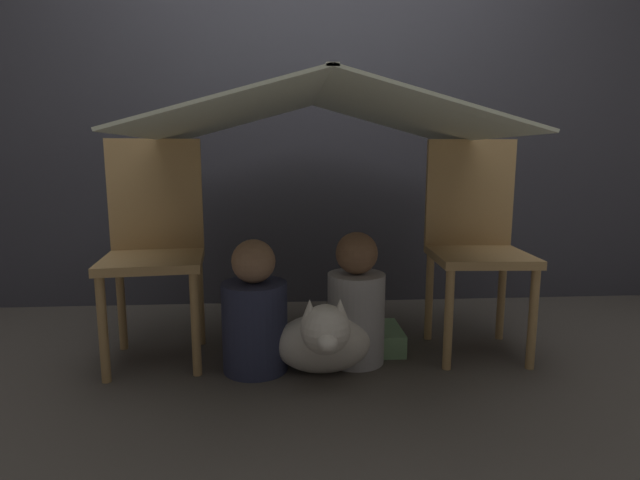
% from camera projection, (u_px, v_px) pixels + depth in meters
% --- Properties ---
extents(ground_plane, '(8.80, 8.80, 0.00)m').
position_uv_depth(ground_plane, '(321.00, 365.00, 2.10)').
color(ground_plane, '#47423D').
extents(wall_back, '(7.00, 0.05, 2.50)m').
position_uv_depth(wall_back, '(310.00, 88.00, 2.83)').
color(wall_back, '#3D3D47').
rests_on(wall_back, ground_plane).
extents(chair_left, '(0.45, 0.45, 0.94)m').
position_uv_depth(chair_left, '(155.00, 240.00, 2.13)').
color(chair_left, tan).
rests_on(chair_left, ground_plane).
extents(chair_right, '(0.42, 0.42, 0.94)m').
position_uv_depth(chair_right, '(475.00, 237.00, 2.23)').
color(chair_right, tan).
rests_on(chair_right, ground_plane).
extents(sheet_canopy, '(1.39, 1.13, 0.20)m').
position_uv_depth(sheet_canopy, '(320.00, 113.00, 2.02)').
color(sheet_canopy, silver).
extents(person_front, '(0.27, 0.27, 0.54)m').
position_uv_depth(person_front, '(255.00, 315.00, 2.02)').
color(person_front, '#2D3351').
rests_on(person_front, ground_plane).
extents(person_second, '(0.24, 0.24, 0.56)m').
position_uv_depth(person_second, '(356.00, 305.00, 2.10)').
color(person_second, '#B2B2B7').
rests_on(person_second, ground_plane).
extents(dog, '(0.39, 0.38, 0.35)m').
position_uv_depth(dog, '(323.00, 339.00, 1.96)').
color(dog, silver).
rests_on(dog, ground_plane).
extents(floor_cushion, '(0.33, 0.26, 0.10)m').
position_uv_depth(floor_cushion, '(365.00, 338.00, 2.27)').
color(floor_cushion, '#7FB27F').
rests_on(floor_cushion, ground_plane).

